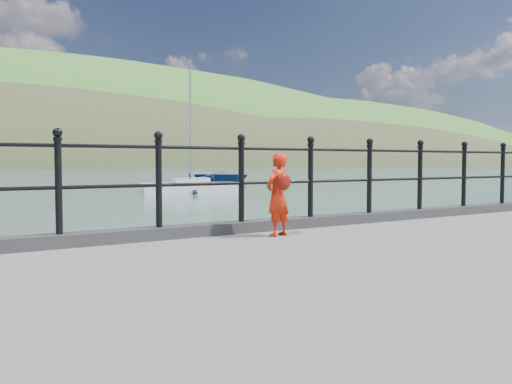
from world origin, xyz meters
TOP-DOWN VIEW (x-y plane):
  - ground at (0.00, 0.00)m, footprint 600.00×600.00m
  - kerb at (0.00, -0.15)m, footprint 60.00×0.30m
  - railing at (0.00, -0.15)m, footprint 18.11×0.11m
  - far_shore at (38.34, 239.41)m, footprint 830.00×200.00m
  - child at (0.81, -0.72)m, footprint 0.46×0.38m
  - launch_blue at (23.54, 41.33)m, footprint 6.55×6.82m
  - launch_navy at (11.33, 23.28)m, footprint 3.10×2.92m
  - sailboat_near at (11.26, 23.29)m, footprint 6.22×2.59m

SIDE VIEW (x-z plane):
  - far_shore at x=38.34m, z-range -100.57..55.43m
  - ground at x=0.00m, z-range 0.00..0.00m
  - sailboat_near at x=11.26m, z-range -3.82..4.50m
  - launch_blue at x=23.54m, z-range 0.00..1.15m
  - launch_navy at x=11.33m, z-range 0.00..1.30m
  - kerb at x=0.00m, z-range 1.00..1.15m
  - child at x=0.81m, z-range 1.01..2.09m
  - railing at x=0.00m, z-range 1.23..2.42m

